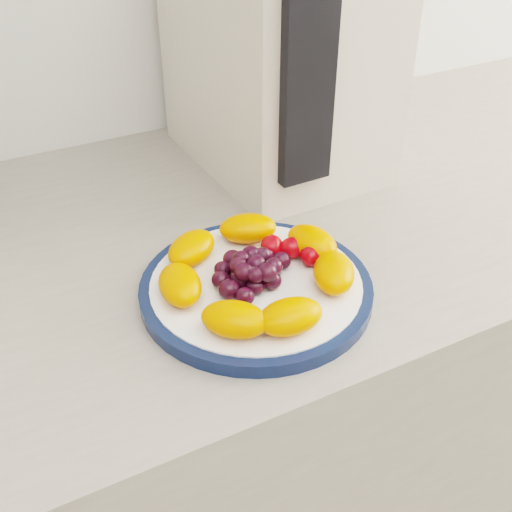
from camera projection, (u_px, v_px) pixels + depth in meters
counter at (187, 473)px, 1.02m from camera, size 3.50×0.60×0.90m
cabinet_face at (189, 484)px, 1.04m from camera, size 3.48×0.58×0.84m
plate_rim at (256, 289)px, 0.67m from camera, size 0.24×0.24×0.01m
plate_face at (256, 288)px, 0.67m from camera, size 0.22×0.22×0.02m
appliance_body at (277, 28)px, 0.83m from camera, size 0.22×0.30×0.37m
appliance_panel at (308, 66)px, 0.70m from camera, size 0.06×0.02×0.28m
fruit_plate at (258, 269)px, 0.66m from camera, size 0.21×0.21×0.03m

